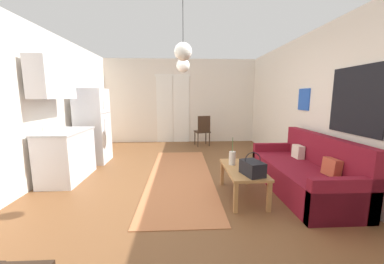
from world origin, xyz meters
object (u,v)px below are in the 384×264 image
(coffee_table, at_px, (243,172))
(refrigerator, at_px, (93,126))
(accent_chair, at_px, (203,130))
(pendant_lamp_near, at_px, (183,52))
(pendant_lamp_far, at_px, (183,66))
(couch, at_px, (305,174))
(handbag, at_px, (253,168))
(bamboo_vase, at_px, (232,158))

(coffee_table, bearing_deg, refrigerator, 145.90)
(coffee_table, height_order, accent_chair, accent_chair)
(pendant_lamp_near, relative_size, pendant_lamp_far, 1.13)
(couch, bearing_deg, coffee_table, -171.77)
(pendant_lamp_near, height_order, pendant_lamp_far, same)
(handbag, height_order, refrigerator, refrigerator)
(handbag, relative_size, accent_chair, 0.41)
(refrigerator, distance_m, pendant_lamp_near, 3.25)
(pendant_lamp_near, distance_m, pendant_lamp_far, 2.13)
(handbag, xyz_separation_m, refrigerator, (-2.92, 2.25, 0.29))
(refrigerator, relative_size, pendant_lamp_near, 2.17)
(coffee_table, height_order, pendant_lamp_far, pendant_lamp_far)
(accent_chair, xyz_separation_m, pendant_lamp_far, (-0.60, -1.68, 1.63))
(couch, xyz_separation_m, refrigerator, (-3.92, 1.80, 0.55))
(pendant_lamp_far, bearing_deg, handbag, -66.94)
(couch, xyz_separation_m, coffee_table, (-1.03, -0.15, 0.11))
(handbag, bearing_deg, couch, 24.18)
(pendant_lamp_far, bearing_deg, pendant_lamp_near, -90.57)
(couch, height_order, coffee_table, couch)
(refrigerator, xyz_separation_m, pendant_lamp_near, (2.01, -2.27, 1.18))
(bamboo_vase, height_order, handbag, bamboo_vase)
(coffee_table, relative_size, accent_chair, 1.10)
(handbag, bearing_deg, bamboo_vase, 108.99)
(handbag, bearing_deg, pendant_lamp_near, -178.41)
(handbag, distance_m, pendant_lamp_near, 1.73)
(coffee_table, distance_m, refrigerator, 3.51)
(accent_chair, xyz_separation_m, pendant_lamp_near, (-0.63, -3.80, 1.51))
(couch, distance_m, pendant_lamp_far, 3.12)
(coffee_table, xyz_separation_m, bamboo_vase, (-0.12, 0.18, 0.16))
(handbag, bearing_deg, refrigerator, 142.40)
(refrigerator, distance_m, pendant_lamp_far, 2.42)
(accent_chair, relative_size, pendant_lamp_far, 1.36)
(bamboo_vase, bearing_deg, refrigerator, 147.22)
(couch, bearing_deg, handbag, -155.82)
(pendant_lamp_near, bearing_deg, couch, 13.90)
(handbag, bearing_deg, pendant_lamp_far, 113.06)
(accent_chair, height_order, pendant_lamp_far, pendant_lamp_far)
(accent_chair, height_order, pendant_lamp_near, pendant_lamp_near)
(pendant_lamp_far, bearing_deg, accent_chair, 70.19)
(handbag, relative_size, pendant_lamp_far, 0.56)
(pendant_lamp_far, bearing_deg, couch, -41.17)
(coffee_table, distance_m, accent_chair, 3.49)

